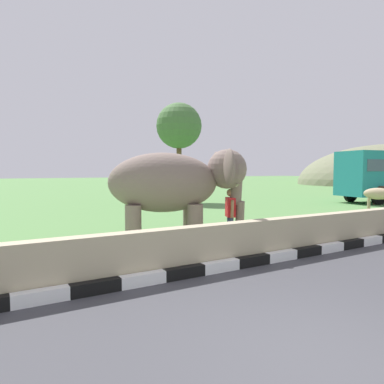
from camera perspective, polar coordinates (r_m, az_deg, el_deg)
ground_plane at (r=4.61m, az=22.96°, el=-25.16°), size 220.00×220.00×0.00m
asphalt_road at (r=4.61m, az=22.96°, el=-25.10°), size 120.00×7.31×0.01m
striped_curb at (r=7.07m, az=-4.60°, el=-13.57°), size 16.20×0.20×0.24m
barrier_parapet at (r=8.46m, az=9.09°, el=-8.09°), size 28.00×0.36×1.00m
elephant at (r=9.98m, az=-2.64°, el=1.38°), size 4.05×3.13×2.82m
person_handler at (r=10.46m, az=6.30°, el=-3.48°), size 0.38×0.65×1.66m
cow_near at (r=22.32m, az=28.30°, el=-0.32°), size 1.15×1.89×1.23m
cow_mid at (r=25.25m, az=28.89°, el=0.06°), size 0.65×1.89×1.23m
tree_distant at (r=24.91m, az=-2.15°, el=10.67°), size 3.20×3.20×6.96m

